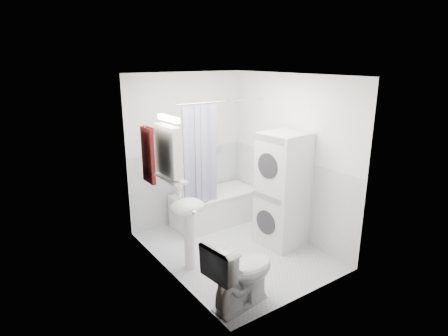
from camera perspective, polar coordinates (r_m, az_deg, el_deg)
floor at (r=5.40m, az=1.58°, el=-12.36°), size 2.60×2.60×0.00m
room_walls at (r=4.86m, az=1.72°, el=3.18°), size 2.60×2.60×2.60m
wainscot at (r=5.36m, az=-0.23°, el=-5.49°), size 1.98×2.58×2.58m
door at (r=4.08m, az=-4.54°, el=-6.76°), size 0.05×2.00×2.00m
bathtub at (r=6.10m, az=-1.46°, el=-5.84°), size 1.37×0.65×0.52m
tub_spout at (r=6.28m, az=-1.63°, el=0.21°), size 0.04×0.12×0.04m
curtain_rod at (r=5.45m, az=-0.03°, el=10.13°), size 1.55×0.02×0.02m
shower_curtain at (r=5.38m, az=-3.53°, el=1.87°), size 0.55×0.02×1.45m
sink at (r=4.69m, az=-5.53°, el=-7.53°), size 0.44×0.37×1.04m
medicine_cabinet at (r=4.47m, az=-8.44°, el=2.84°), size 0.13×0.50×0.71m
shelf at (r=4.57m, az=-8.08°, el=-1.58°), size 0.18×0.54×0.02m
shower_caddy at (r=6.22m, az=-1.21°, el=2.96°), size 0.22×0.06×0.02m
towel at (r=4.97m, az=-11.49°, el=2.10°), size 0.07×0.31×0.75m
washer_dryer at (r=5.32m, az=8.89°, el=-3.33°), size 0.63×0.63×1.64m
toilet at (r=4.17m, az=2.59°, el=-15.47°), size 0.86×0.55×0.80m
soap_pump at (r=4.86m, az=-6.87°, el=-3.57°), size 0.08×0.17×0.08m
shelf_bottle at (r=4.43m, az=-7.23°, el=-1.50°), size 0.07×0.18×0.07m
shelf_cup at (r=4.65m, az=-8.78°, el=-0.47°), size 0.10×0.09×0.10m
shampoo_a at (r=6.11m, az=-2.58°, el=3.43°), size 0.13×0.17×0.13m
shampoo_b at (r=6.18m, az=-1.63°, el=3.35°), size 0.08×0.21×0.08m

